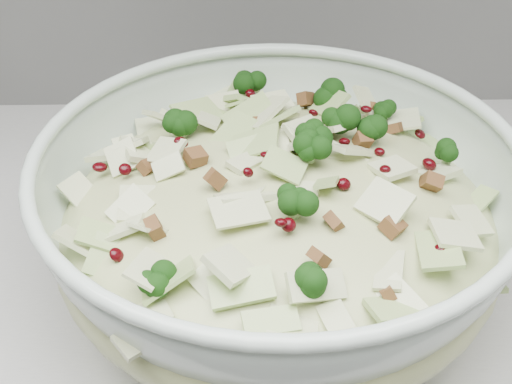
% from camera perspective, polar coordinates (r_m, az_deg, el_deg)
% --- Properties ---
extents(mixing_bowl, '(0.45, 0.45, 0.17)m').
position_cam_1_polar(mixing_bowl, '(0.62, 1.73, -2.72)').
color(mixing_bowl, silver).
rests_on(mixing_bowl, counter).
extents(salad, '(0.46, 0.46, 0.17)m').
position_cam_1_polar(salad, '(0.61, 1.77, -0.76)').
color(salad, beige).
rests_on(salad, mixing_bowl).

